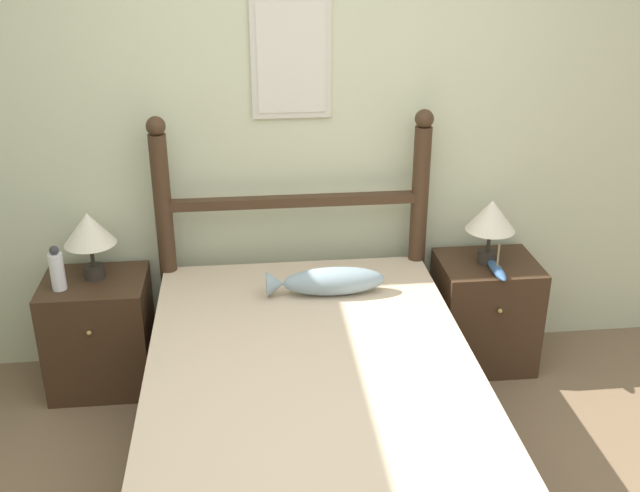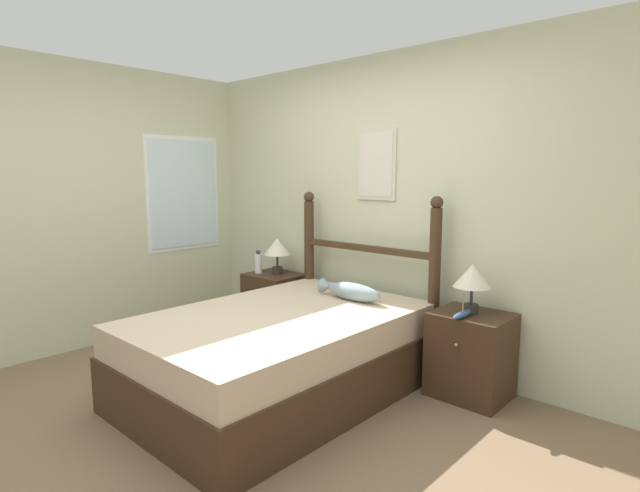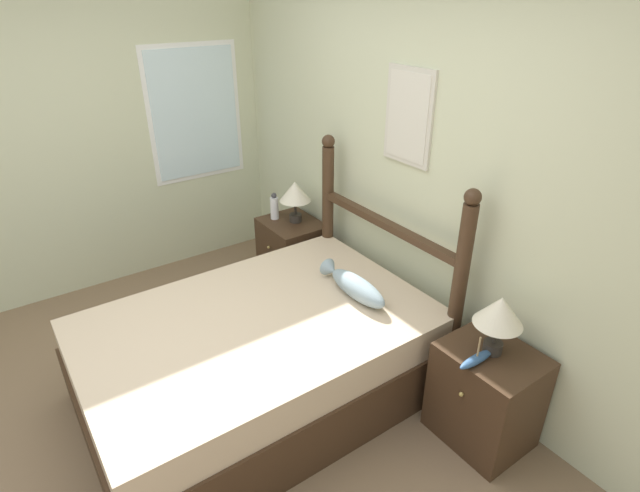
# 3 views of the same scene
# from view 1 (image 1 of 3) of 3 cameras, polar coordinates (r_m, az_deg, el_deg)

# --- Properties ---
(wall_back) EXTENTS (6.40, 0.08, 2.55)m
(wall_back) POSITION_cam_1_polar(r_m,az_deg,el_deg) (3.89, -1.06, 8.87)
(wall_back) COLOR beige
(wall_back) RESTS_ON ground_plane
(bed) EXTENTS (1.40, 2.08, 0.60)m
(bed) POSITION_cam_1_polar(r_m,az_deg,el_deg) (3.27, -0.52, -13.65)
(bed) COLOR #3D2819
(bed) RESTS_ON ground_plane
(headboard) EXTENTS (1.41, 0.10, 1.41)m
(headboard) POSITION_cam_1_polar(r_m,az_deg,el_deg) (3.90, -1.99, 0.68)
(headboard) COLOR #3D2819
(headboard) RESTS_ON ground_plane
(nightstand_left) EXTENTS (0.52, 0.46, 0.61)m
(nightstand_left) POSITION_cam_1_polar(r_m,az_deg,el_deg) (4.07, -16.42, -6.36)
(nightstand_left) COLOR #3D2819
(nightstand_left) RESTS_ON ground_plane
(nightstand_right) EXTENTS (0.52, 0.46, 0.61)m
(nightstand_right) POSITION_cam_1_polar(r_m,az_deg,el_deg) (4.19, 12.39, -4.95)
(nightstand_right) COLOR #3D2819
(nightstand_right) RESTS_ON ground_plane
(table_lamp_left) EXTENTS (0.26, 0.26, 0.35)m
(table_lamp_left) POSITION_cam_1_polar(r_m,az_deg,el_deg) (3.86, -17.20, 1.09)
(table_lamp_left) COLOR #2D2823
(table_lamp_left) RESTS_ON nightstand_left
(table_lamp_right) EXTENTS (0.26, 0.26, 0.35)m
(table_lamp_right) POSITION_cam_1_polar(r_m,az_deg,el_deg) (3.95, 12.91, 2.11)
(table_lamp_right) COLOR #2D2823
(table_lamp_right) RESTS_ON nightstand_right
(bottle) EXTENTS (0.07, 0.07, 0.23)m
(bottle) POSITION_cam_1_polar(r_m,az_deg,el_deg) (3.85, -19.40, -1.71)
(bottle) COLOR white
(bottle) RESTS_ON nightstand_left
(model_boat) EXTENTS (0.06, 0.25, 0.16)m
(model_boat) POSITION_cam_1_polar(r_m,az_deg,el_deg) (3.93, 13.32, -1.76)
(model_boat) COLOR #335684
(model_boat) RESTS_ON nightstand_right
(fish_pillow) EXTENTS (0.58, 0.15, 0.14)m
(fish_pillow) POSITION_cam_1_polar(r_m,az_deg,el_deg) (3.62, 0.57, -2.72)
(fish_pillow) COLOR #8499A3
(fish_pillow) RESTS_ON bed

